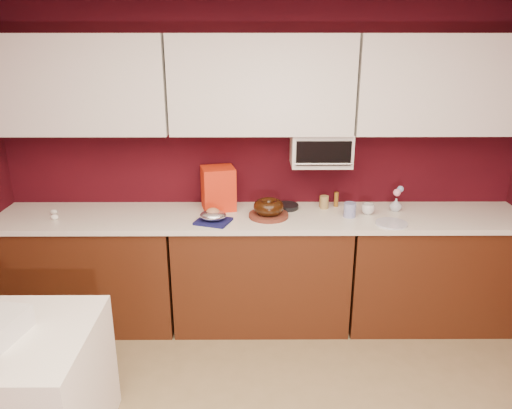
{
  "coord_description": "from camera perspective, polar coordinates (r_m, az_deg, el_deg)",
  "views": [
    {
      "loc": [
        -0.06,
        -1.58,
        2.2
      ],
      "look_at": [
        -0.04,
        1.84,
        1.02
      ],
      "focal_mm": 35.0,
      "sensor_mm": 36.0,
      "label": 1
    }
  ],
  "objects": [
    {
      "name": "wall_back",
      "position": [
        3.95,
        0.56,
        5.1
      ],
      "size": [
        4.0,
        0.02,
        2.5
      ],
      "primitive_type": "cube",
      "color": "#3A080F",
      "rests_on": "floor"
    },
    {
      "name": "base_cabinet_left",
      "position": [
        4.15,
        -18.32,
        -7.3
      ],
      "size": [
        1.31,
        0.58,
        0.86
      ],
      "primitive_type": "cube",
      "color": "#471F0E",
      "rests_on": "floor"
    },
    {
      "name": "base_cabinet_center",
      "position": [
        3.95,
        0.59,
        -7.64
      ],
      "size": [
        1.31,
        0.58,
        0.86
      ],
      "primitive_type": "cube",
      "color": "#471F0E",
      "rests_on": "floor"
    },
    {
      "name": "base_cabinet_right",
      "position": [
        4.18,
        19.32,
        -7.18
      ],
      "size": [
        1.31,
        0.58,
        0.86
      ],
      "primitive_type": "cube",
      "color": "#471F0E",
      "rests_on": "floor"
    },
    {
      "name": "countertop",
      "position": [
        3.77,
        0.61,
        -1.52
      ],
      "size": [
        4.0,
        0.62,
        0.04
      ],
      "primitive_type": "cube",
      "color": "white",
      "rests_on": "base_cabinet_center"
    },
    {
      "name": "upper_cabinet_left",
      "position": [
        3.9,
        -19.88,
        12.77
      ],
      "size": [
        1.31,
        0.33,
        0.7
      ],
      "primitive_type": "cube",
      "color": "white",
      "rests_on": "wall_back"
    },
    {
      "name": "upper_cabinet_center",
      "position": [
        3.69,
        0.63,
        13.56
      ],
      "size": [
        1.31,
        0.33,
        0.7
      ],
      "primitive_type": "cube",
      "color": "white",
      "rests_on": "wall_back"
    },
    {
      "name": "upper_cabinet_right",
      "position": [
        3.94,
        20.92,
        12.71
      ],
      "size": [
        1.31,
        0.33,
        0.7
      ],
      "primitive_type": "cube",
      "color": "white",
      "rests_on": "wall_back"
    },
    {
      "name": "toaster_oven",
      "position": [
        3.82,
        7.41,
        6.36
      ],
      "size": [
        0.45,
        0.3,
        0.25
      ],
      "primitive_type": "cube",
      "color": "white",
      "rests_on": "upper_cabinet_center"
    },
    {
      "name": "toaster_oven_door",
      "position": [
        3.66,
        7.73,
        5.81
      ],
      "size": [
        0.4,
        0.02,
        0.18
      ],
      "primitive_type": "cube",
      "color": "black",
      "rests_on": "toaster_oven"
    },
    {
      "name": "toaster_oven_handle",
      "position": [
        3.66,
        7.71,
        4.62
      ],
      "size": [
        0.42,
        0.02,
        0.02
      ],
      "primitive_type": "cylinder",
      "rotation": [
        0.0,
        1.57,
        0.0
      ],
      "color": "silver",
      "rests_on": "toaster_oven"
    },
    {
      "name": "dining_table",
      "position": [
        3.15,
        -26.99,
        -18.84
      ],
      "size": [
        1.0,
        0.8,
        0.75
      ],
      "primitive_type": "cube",
      "color": "white",
      "rests_on": "floor"
    },
    {
      "name": "cake_base",
      "position": [
        3.72,
        1.44,
        -1.24
      ],
      "size": [
        0.37,
        0.37,
        0.03
      ],
      "primitive_type": "cylinder",
      "rotation": [
        0.0,
        0.0,
        0.31
      ],
      "color": "maroon",
      "rests_on": "countertop"
    },
    {
      "name": "bundt_cake",
      "position": [
        3.7,
        1.45,
        -0.27
      ],
      "size": [
        0.3,
        0.3,
        0.09
      ],
      "primitive_type": "torus",
      "rotation": [
        0.0,
        0.0,
        -0.43
      ],
      "color": "black",
      "rests_on": "cake_base"
    },
    {
      "name": "navy_towel",
      "position": [
        3.63,
        -4.91,
        -1.92
      ],
      "size": [
        0.29,
        0.27,
        0.02
      ],
      "primitive_type": "cube",
      "rotation": [
        0.0,
        0.0,
        -0.33
      ],
      "color": "#131447",
      "rests_on": "countertop"
    },
    {
      "name": "foil_ham_nest",
      "position": [
        3.61,
        -4.93,
        -1.24
      ],
      "size": [
        0.23,
        0.21,
        0.07
      ],
      "primitive_type": "ellipsoid",
      "rotation": [
        0.0,
        0.0,
        -0.27
      ],
      "color": "white",
      "rests_on": "navy_towel"
    },
    {
      "name": "roasted_ham",
      "position": [
        3.6,
        -4.95,
        -0.86
      ],
      "size": [
        0.1,
        0.08,
        0.06
      ],
      "primitive_type": "ellipsoid",
      "rotation": [
        0.0,
        0.0,
        -0.03
      ],
      "color": "#B87954",
      "rests_on": "foil_ham_nest"
    },
    {
      "name": "pandoro_box",
      "position": [
        3.86,
        -4.32,
        1.86
      ],
      "size": [
        0.29,
        0.27,
        0.33
      ],
      "primitive_type": "cube",
      "rotation": [
        0.0,
        0.0,
        0.23
      ],
      "color": "#B80C0D",
      "rests_on": "countertop"
    },
    {
      "name": "dark_pan",
      "position": [
        3.91,
        3.51,
        -0.21
      ],
      "size": [
        0.25,
        0.25,
        0.03
      ],
      "primitive_type": "cylinder",
      "rotation": [
        0.0,
        0.0,
        0.43
      ],
      "color": "black",
      "rests_on": "countertop"
    },
    {
      "name": "coffee_mug",
      "position": [
        3.86,
        12.69,
        -0.4
      ],
      "size": [
        0.11,
        0.11,
        0.09
      ],
      "primitive_type": "imported",
      "rotation": [
        0.0,
        0.0,
        0.3
      ],
      "color": "silver",
      "rests_on": "countertop"
    },
    {
      "name": "blue_jar",
      "position": [
        3.78,
        10.67,
        -0.6
      ],
      "size": [
        0.11,
        0.11,
        0.11
      ],
      "primitive_type": "cylinder",
      "rotation": [
        0.0,
        0.0,
        -0.22
      ],
      "color": "navy",
      "rests_on": "countertop"
    },
    {
      "name": "flower_vase",
      "position": [
        3.98,
        15.69,
        0.08
      ],
      "size": [
        0.1,
        0.1,
        0.11
      ],
      "primitive_type": "imported",
      "rotation": [
        0.0,
        0.0,
        0.32
      ],
      "color": "#A9B3BF",
      "rests_on": "countertop"
    },
    {
      "name": "flower_pink",
      "position": [
        3.95,
        15.81,
        1.33
      ],
      "size": [
        0.06,
        0.06,
        0.06
      ],
      "primitive_type": "sphere",
      "color": "pink",
      "rests_on": "flower_vase"
    },
    {
      "name": "flower_blue",
      "position": [
        3.97,
        16.18,
        1.72
      ],
      "size": [
        0.05,
        0.05,
        0.05
      ],
      "primitive_type": "sphere",
      "color": "#85A1D6",
      "rests_on": "flower_vase"
    },
    {
      "name": "china_plate",
      "position": [
        3.71,
        15.23,
        -2.1
      ],
      "size": [
        0.28,
        0.28,
        0.01
      ],
      "primitive_type": "cylinder",
      "rotation": [
        0.0,
        0.0,
        -0.27
      ],
      "color": "silver",
      "rests_on": "countertop"
    },
    {
      "name": "amber_bottle",
      "position": [
        3.96,
        7.47,
        0.35
      ],
      "size": [
        0.04,
        0.04,
        0.09
      ],
      "primitive_type": "cylinder",
      "rotation": [
        0.0,
        0.0,
        0.32
      ],
      "color": "brown",
      "rests_on": "countertop"
    },
    {
      "name": "paper_cup",
      "position": [
        3.93,
        7.8,
        0.27
      ],
      "size": [
        0.08,
        0.08,
        0.1
      ],
      "primitive_type": "cylinder",
      "rotation": [
        0.0,
        0.0,
        0.18
      ],
      "color": "olive",
      "rests_on": "countertop"
    },
    {
      "name": "egg_left",
      "position": [
        3.95,
        -22.03,
        -1.34
      ],
      "size": [
        0.06,
        0.05,
        0.04
      ],
      "primitive_type": "ellipsoid",
      "rotation": [
        0.0,
        0.0,
        -0.21
      ],
      "color": "white",
      "rests_on": "countertop"
    },
    {
      "name": "egg_right",
      "position": [
        4.06,
        -22.11,
        -0.79
      ],
      "size": [
        0.06,
        0.05,
        0.04
      ],
      "primitive_type": "ellipsoid",
      "rotation": [
        0.0,
        0.0,
        0.26
      ],
      "color": "silver",
      "rests_on": "countertop"
    },
    {
      "name": "amber_bottle_tall",
      "position": [
        3.98,
        9.15,
        0.59
      ],
      "size": [
        0.04,
        0.04,
        0.12
      ],
      "primitive_type": "cylinder",
      "rotation": [
        0.0,
        0.0,
        0.22
      ],
      "color": "brown",
      "rests_on": "countertop"
    }
  ]
}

